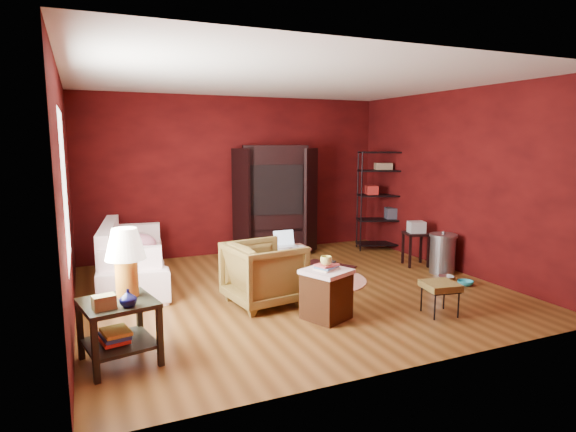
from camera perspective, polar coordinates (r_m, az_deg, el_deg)
name	(u,v)px	position (r m, az deg, el deg)	size (l,w,h in m)	color
room	(292,188)	(6.35, 0.44, 3.30)	(5.54, 5.04, 2.84)	brown
sofa	(133,254)	(7.17, -17.90, -4.32)	(2.23, 0.65, 0.87)	white
armchair	(264,270)	(6.02, -2.84, -6.43)	(0.84, 0.79, 0.86)	black
pet_bowl_steel	(446,272)	(7.49, 18.25, -6.33)	(0.22, 0.05, 0.22)	#B4B6BB
pet_bowl_turquoise	(466,278)	(7.28, 20.31, -6.90)	(0.22, 0.07, 0.22)	#26A0B5
vase	(128,298)	(4.47, -18.42, -9.25)	(0.15, 0.16, 0.15)	#0C0D3D
mug	(326,260)	(5.42, 4.54, -5.17)	(0.13, 0.10, 0.13)	#E9E872
side_table	(122,282)	(4.71, -19.08, -7.45)	(0.74, 0.74, 1.23)	black
sofa_cushions	(130,257)	(7.16, -18.27, -4.69)	(1.03, 2.02, 0.81)	white
hamper	(326,293)	(5.58, 4.56, -9.10)	(0.62, 0.62, 0.66)	#472310
footstool	(440,287)	(5.95, 17.61, -8.01)	(0.44, 0.44, 0.39)	black
rug_round	(316,280)	(7.13, 3.39, -7.54)	(1.70, 1.70, 0.01)	#EEDCC6
rug_oriental	(314,271)	(7.56, 3.16, -6.51)	(1.51, 1.36, 0.01)	#4D1416
laptop_desk	(287,251)	(6.98, -0.11, -4.14)	(0.59, 0.47, 0.72)	brown
tv_armoire	(275,197)	(8.66, -1.58, 2.21)	(1.48, 1.06, 1.95)	black
wire_shelving	(383,196)	(9.13, 11.18, 2.34)	(0.98, 0.68, 1.83)	black
small_stand	(416,233)	(8.09, 14.96, -1.92)	(0.45, 0.45, 0.73)	black
trash_can	(443,253)	(7.80, 17.85, -4.23)	(0.47, 0.47, 0.66)	gray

